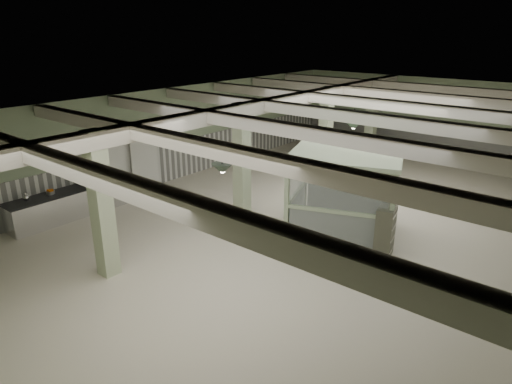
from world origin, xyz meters
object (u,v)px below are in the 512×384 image
Objects in this scene: guard_booth at (345,178)px; filing_cabinet at (385,232)px; prep_counter at (82,200)px; walkin_cooler at (118,169)px.

guard_booth is 2.80× the size of filing_cabinet.
walkin_cooler reaches higher than prep_counter.
walkin_cooler is at bearing -179.71° from filing_cabinet.
walkin_cooler reaches higher than filing_cabinet.
guard_booth is at bearing 148.33° from filing_cabinet.
prep_counter is at bearing -86.79° from walkin_cooler.
prep_counter is 8.41m from guard_booth.
prep_counter is at bearing -171.58° from guard_booth.
walkin_cooler is 7.80m from guard_booth.
guard_booth reaches higher than walkin_cooler.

